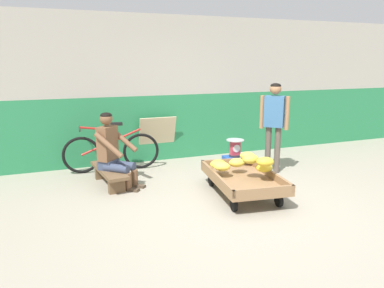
{
  "coord_description": "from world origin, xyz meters",
  "views": [
    {
      "loc": [
        -2.26,
        -3.97,
        1.9
      ],
      "look_at": [
        -0.44,
        0.74,
        0.75
      ],
      "focal_mm": 34.53,
      "sensor_mm": 36.0,
      "label": 1
    }
  ],
  "objects": [
    {
      "name": "ground_plane",
      "position": [
        0.0,
        0.0,
        0.0
      ],
      "size": [
        80.0,
        80.0,
        0.0
      ],
      "primitive_type": "plane",
      "color": "gray"
    },
    {
      "name": "back_wall",
      "position": [
        0.0,
        2.88,
        1.36
      ],
      "size": [
        16.0,
        0.3,
        2.72
      ],
      "color": "#287F4C",
      "rests_on": "ground"
    },
    {
      "name": "banana_cart",
      "position": [
        0.22,
        0.44,
        0.24
      ],
      "size": [
        1.01,
        1.53,
        0.36
      ],
      "color": "#8E6B47",
      "rests_on": "ground"
    },
    {
      "name": "banana_pile",
      "position": [
        0.27,
        0.54,
        0.46
      ],
      "size": [
        0.93,
        1.08,
        0.27
      ],
      "color": "yellow",
      "rests_on": "banana_cart"
    },
    {
      "name": "low_bench",
      "position": [
        -1.49,
        1.58,
        0.2
      ],
      "size": [
        0.43,
        1.13,
        0.27
      ],
      "color": "brown",
      "rests_on": "ground"
    },
    {
      "name": "vendor_seated",
      "position": [
        -1.43,
        1.52,
        0.57
      ],
      "size": [
        0.72,
        0.71,
        1.14
      ],
      "color": "brown",
      "rests_on": "ground"
    },
    {
      "name": "plastic_crate",
      "position": [
        0.61,
        1.43,
        0.15
      ],
      "size": [
        0.36,
        0.28,
        0.3
      ],
      "color": "#234CA8",
      "rests_on": "ground"
    },
    {
      "name": "weighing_scale",
      "position": [
        0.61,
        1.43,
        0.45
      ],
      "size": [
        0.3,
        0.3,
        0.29
      ],
      "color": "#28282D",
      "rests_on": "plastic_crate"
    },
    {
      "name": "bicycle_near_left",
      "position": [
        -1.32,
        2.35,
        0.35
      ],
      "size": [
        1.66,
        0.48,
        0.86
      ],
      "color": "black",
      "rests_on": "ground"
    },
    {
      "name": "sign_board",
      "position": [
        -0.4,
        2.71,
        0.43
      ],
      "size": [
        0.7,
        0.29,
        0.87
      ],
      "color": "#C6B289",
      "rests_on": "ground"
    },
    {
      "name": "customer_adult",
      "position": [
        1.25,
        1.27,
        0.95
      ],
      "size": [
        0.37,
        0.37,
        1.53
      ],
      "color": "brown",
      "rests_on": "ground"
    }
  ]
}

